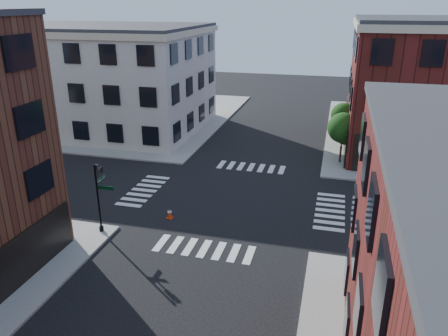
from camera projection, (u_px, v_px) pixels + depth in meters
ground at (232, 200)px, 31.98m from camera, size 120.00×120.00×0.00m
sidewalk_nw at (112, 114)px, 55.90m from camera, size 30.00×30.00×0.15m
building_nw at (102, 79)px, 48.97m from camera, size 22.00×16.00×11.00m
tree_near at (344, 129)px, 38.08m from camera, size 2.69×2.69×4.49m
tree_far at (344, 116)px, 43.60m from camera, size 2.43×2.43×4.07m
signal_pole at (99, 191)px, 26.52m from camera, size 1.29×1.24×4.60m
traffic_cone at (170, 213)px, 29.19m from camera, size 0.48×0.48×0.71m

